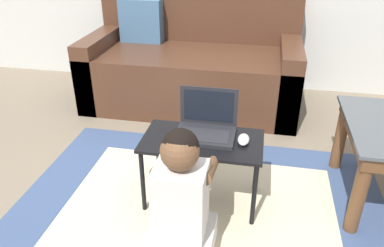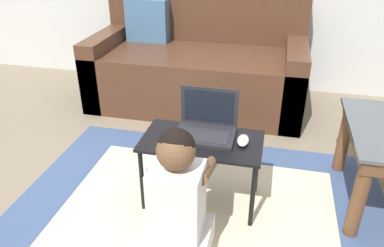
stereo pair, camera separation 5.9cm
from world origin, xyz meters
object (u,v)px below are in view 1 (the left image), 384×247
at_px(laptop_desk, 202,147).
at_px(laptop, 206,128).
at_px(computer_mouse, 243,139).
at_px(couch, 193,67).
at_px(person_seated, 181,205).

relative_size(laptop_desk, laptop, 2.02).
xyz_separation_m(laptop, computer_mouse, (0.20, -0.05, -0.02)).
xyz_separation_m(couch, computer_mouse, (0.52, -1.31, 0.11)).
distance_m(laptop_desk, person_seated, 0.41).
xyz_separation_m(laptop_desk, laptop, (0.01, 0.06, 0.09)).
relative_size(couch, person_seated, 2.57).
xyz_separation_m(computer_mouse, person_seated, (-0.23, -0.42, -0.12)).
bearing_deg(couch, laptop, -75.90).
bearing_deg(laptop_desk, person_seated, -93.26).
bearing_deg(laptop, computer_mouse, -12.80).
bearing_deg(laptop, laptop_desk, -99.04).
height_order(computer_mouse, person_seated, person_seated).
xyz_separation_m(couch, laptop_desk, (0.31, -1.32, 0.04)).
bearing_deg(person_seated, computer_mouse, 60.82).
bearing_deg(computer_mouse, person_seated, -119.18).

